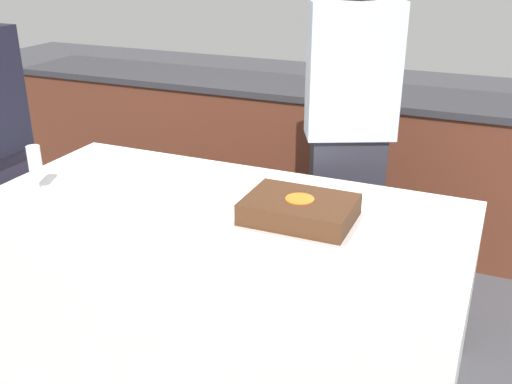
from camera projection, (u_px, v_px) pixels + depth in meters
The scene contains 10 objects.
ground_plane at pixel (222, 365), 2.68m from camera, with size 14.00×14.00×0.00m, color #424247.
back_counter at pixel (329, 159), 3.83m from camera, with size 4.40×0.58×0.92m.
dining_table at pixel (220, 291), 2.53m from camera, with size 1.96×0.99×0.77m.
cake at pixel (299, 210), 2.27m from camera, with size 0.45×0.34×0.09m.
plate_stack at pixel (184, 203), 2.39m from camera, with size 0.20×0.20×0.04m.
wine_glass at pixel (35, 161), 2.51m from camera, with size 0.06×0.06×0.20m.
side_plate_near_cake at pixel (304, 186), 2.59m from camera, with size 0.19×0.19×0.00m.
side_plate_right_edge at pixel (403, 230), 2.20m from camera, with size 0.19×0.19×0.00m.
utensil_pile at pixel (143, 246), 2.07m from camera, with size 0.16×0.11×0.02m.
person_cutting_cake at pixel (349, 135), 2.81m from camera, with size 0.45×0.35×1.74m.
Camera 1 is at (1.00, -1.93, 1.76)m, focal length 42.00 mm.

